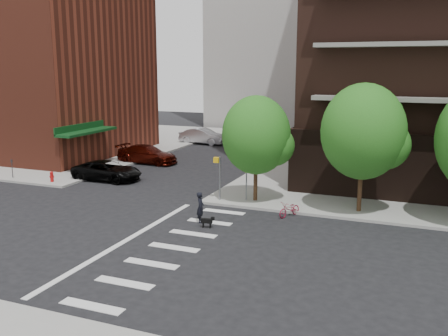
% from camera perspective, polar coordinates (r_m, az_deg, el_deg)
% --- Properties ---
extents(ground, '(120.00, 120.00, 0.00)m').
position_cam_1_polar(ground, '(24.20, -12.10, -7.95)').
color(ground, black).
rests_on(ground, ground).
extents(sidewalk_nw, '(31.00, 33.00, 0.15)m').
position_cam_1_polar(sidewalk_nw, '(57.06, -19.45, 2.98)').
color(sidewalk_nw, gray).
rests_on(sidewalk_nw, ground).
extents(crosswalk, '(3.85, 13.00, 0.01)m').
position_cam_1_polar(crosswalk, '(23.08, -7.50, -8.74)').
color(crosswalk, silver).
rests_on(crosswalk, ground).
extents(midrise_nw, '(21.40, 15.50, 20.00)m').
position_cam_1_polar(midrise_nw, '(50.80, -22.22, 13.22)').
color(midrise_nw, maroon).
rests_on(midrise_nw, sidewalk_nw).
extents(tree_a, '(4.00, 4.00, 5.90)m').
position_cam_1_polar(tree_a, '(29.00, 3.69, 3.77)').
color(tree_a, '#301E11').
rests_on(tree_a, sidewalk_ne).
extents(tree_b, '(4.50, 4.50, 6.65)m').
position_cam_1_polar(tree_b, '(27.66, 15.61, 4.03)').
color(tree_b, '#301E11').
rests_on(tree_b, sidewalk_ne).
extents(pedestrian_signal, '(2.18, 0.67, 2.60)m').
position_cam_1_polar(pedestrian_signal, '(29.41, 0.16, -0.43)').
color(pedestrian_signal, slate).
rests_on(pedestrian_signal, sidewalk_ne).
extents(fire_hydrant, '(0.24, 0.24, 0.73)m').
position_cam_1_polar(fire_hydrant, '(36.24, -19.09, -0.88)').
color(fire_hydrant, '#A50C0C').
rests_on(fire_hydrant, sidewalk_nw).
extents(parking_meter, '(0.10, 0.08, 1.32)m').
position_cam_1_polar(parking_meter, '(38.53, -23.07, 0.16)').
color(parking_meter, black).
rests_on(parking_meter, sidewalk_nw).
extents(parked_car_black, '(2.38, 5.03, 1.39)m').
position_cam_1_polar(parked_car_black, '(36.28, -13.22, -0.30)').
color(parked_car_black, black).
rests_on(parked_car_black, ground).
extents(parked_car_maroon, '(2.29, 5.27, 1.51)m').
position_cam_1_polar(parked_car_maroon, '(41.97, -8.76, 1.56)').
color(parked_car_maroon, '#3A0A04').
rests_on(parked_car_maroon, ground).
extents(parked_car_silver, '(2.11, 5.08, 1.64)m').
position_cam_1_polar(parked_car_silver, '(51.83, -2.42, 3.66)').
color(parked_car_silver, '#A6A7AD').
rests_on(parked_car_silver, ground).
extents(scooter, '(1.18, 1.69, 0.84)m').
position_cam_1_polar(scooter, '(27.16, 7.50, -4.68)').
color(scooter, maroon).
rests_on(scooter, ground).
extents(dog_walker, '(0.68, 0.55, 1.61)m').
position_cam_1_polar(dog_walker, '(25.90, -2.70, -4.51)').
color(dog_walker, black).
rests_on(dog_walker, ground).
extents(dog, '(0.69, 0.27, 0.58)m').
position_cam_1_polar(dog, '(25.16, -1.90, -6.04)').
color(dog, black).
rests_on(dog, ground).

